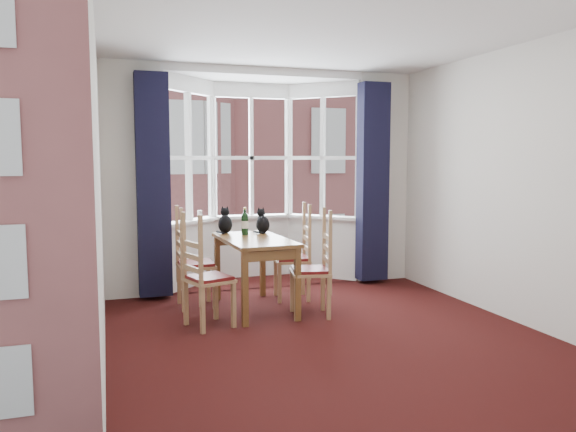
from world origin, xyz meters
name	(u,v)px	position (x,y,z in m)	size (l,w,h in m)	color
floor	(333,340)	(0.00, 0.00, 0.00)	(4.50, 4.50, 0.00)	black
ceiling	(336,28)	(0.00, 0.00, 2.80)	(4.50, 4.50, 0.00)	white
wall_left	(100,192)	(-2.00, 0.00, 1.40)	(4.50, 4.50, 0.00)	silver
wall_right	(518,185)	(2.00, 0.00, 1.40)	(4.50, 4.50, 0.00)	silver
wall_near	(504,210)	(0.00, -2.25, 1.40)	(4.00, 4.00, 0.00)	silver
wall_back_pier_left	(132,181)	(-1.65, 2.25, 1.40)	(0.70, 0.12, 2.80)	silver
wall_back_pier_right	(382,178)	(1.65, 2.25, 1.40)	(0.70, 0.12, 2.80)	silver
bay_window	(256,178)	(0.00, 2.75, 1.40)	(2.76, 0.94, 2.80)	white
curtain_left	(153,186)	(-1.42, 2.07, 1.35)	(0.38, 0.22, 2.60)	black
curtain_right	(373,182)	(1.42, 2.07, 1.35)	(0.38, 0.22, 2.60)	black
dining_table	(254,249)	(-0.42, 1.24, 0.68)	(0.72, 1.27, 0.80)	brown
chair_left_near	(201,281)	(-1.09, 0.75, 0.47)	(0.51, 0.52, 0.92)	#A3794F
chair_left_far	(188,266)	(-1.10, 1.57, 0.47)	(0.41, 0.43, 0.92)	#A3794F
chair_right_near	(319,272)	(0.17, 0.81, 0.47)	(0.48, 0.49, 0.92)	#A3794F
chair_right_far	(299,259)	(0.21, 1.56, 0.47)	(0.46, 0.48, 0.92)	#A3794F
cat_left	(225,223)	(-0.63, 1.78, 0.92)	(0.20, 0.25, 0.32)	black
cat_right	(263,223)	(-0.21, 1.65, 0.91)	(0.16, 0.23, 0.30)	black
wine_bottle	(245,223)	(-0.45, 1.54, 0.94)	(0.08, 0.08, 0.31)	black
candle_tall	(200,215)	(-0.80, 2.60, 0.93)	(0.06, 0.06, 0.13)	white
street	(140,278)	(0.00, 32.25, -6.00)	(80.00, 80.00, 0.00)	#333335
tenement_building	(167,161)	(0.00, 14.01, 1.60)	(18.40, 7.80, 15.20)	#A45754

